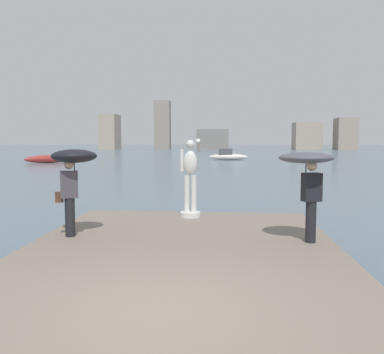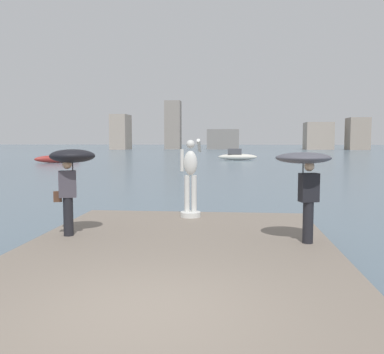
{
  "view_description": "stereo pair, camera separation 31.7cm",
  "coord_description": "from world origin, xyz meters",
  "px_view_note": "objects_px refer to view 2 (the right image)",
  "views": [
    {
      "loc": [
        0.8,
        -5.27,
        2.57
      ],
      "look_at": [
        0.0,
        6.48,
        1.55
      ],
      "focal_mm": 40.07,
      "sensor_mm": 36.0,
      "label": 1
    },
    {
      "loc": [
        1.12,
        -5.25,
        2.57
      ],
      "look_at": [
        0.0,
        6.48,
        1.55
      ],
      "focal_mm": 40.07,
      "sensor_mm": 36.0,
      "label": 2
    }
  ],
  "objects_px": {
    "onlooker_left": "(71,166)",
    "onlooker_right": "(305,169)",
    "boat_near": "(58,159)",
    "statue_white_figure": "(191,181)",
    "boat_mid": "(237,156)"
  },
  "relations": [
    {
      "from": "onlooker_left",
      "to": "onlooker_right",
      "type": "bearing_deg",
      "value": -2.93
    },
    {
      "from": "statue_white_figure",
      "to": "onlooker_left",
      "type": "height_order",
      "value": "statue_white_figure"
    },
    {
      "from": "boat_near",
      "to": "onlooker_right",
      "type": "bearing_deg",
      "value": -60.71
    },
    {
      "from": "onlooker_right",
      "to": "boat_near",
      "type": "height_order",
      "value": "onlooker_right"
    },
    {
      "from": "statue_white_figure",
      "to": "boat_mid",
      "type": "bearing_deg",
      "value": 87.71
    },
    {
      "from": "boat_near",
      "to": "boat_mid",
      "type": "distance_m",
      "value": 21.97
    },
    {
      "from": "statue_white_figure",
      "to": "boat_near",
      "type": "distance_m",
      "value": 39.84
    },
    {
      "from": "boat_mid",
      "to": "boat_near",
      "type": "bearing_deg",
      "value": -158.26
    },
    {
      "from": "onlooker_right",
      "to": "statue_white_figure",
      "type": "bearing_deg",
      "value": 133.06
    },
    {
      "from": "onlooker_left",
      "to": "boat_near",
      "type": "distance_m",
      "value": 41.15
    },
    {
      "from": "statue_white_figure",
      "to": "onlooker_left",
      "type": "bearing_deg",
      "value": -133.37
    },
    {
      "from": "onlooker_left",
      "to": "onlooker_right",
      "type": "relative_size",
      "value": 1.03
    },
    {
      "from": "onlooker_left",
      "to": "onlooker_right",
      "type": "height_order",
      "value": "onlooker_left"
    },
    {
      "from": "onlooker_left",
      "to": "boat_near",
      "type": "bearing_deg",
      "value": 113.23
    },
    {
      "from": "onlooker_left",
      "to": "boat_near",
      "type": "height_order",
      "value": "onlooker_left"
    }
  ]
}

